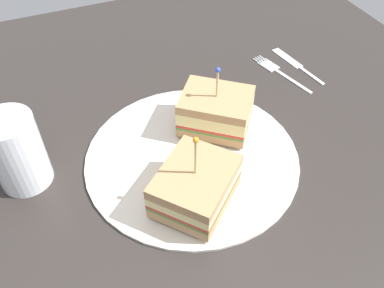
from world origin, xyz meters
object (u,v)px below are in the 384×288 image
Objects in this scene: plate at (192,156)px; fork at (276,70)px; knife at (295,63)px; sandwich_half_back at (195,186)px; sandwich_half_front at (216,111)px; drink_glass at (18,155)px.

plate is 25.78cm from fork.
knife is (13.90, -26.15, -0.23)cm from plate.
plate is at bearing 121.73° from fork.
plate is at bearing -19.92° from sandwich_half_back.
sandwich_half_front is 23.08cm from knife.
fork is at bearing -79.18° from drink_glass.
sandwich_half_back is at bearing 160.08° from plate.
knife is (0.34, -4.22, 0.00)cm from fork.
fork is at bearing -49.75° from sandwich_half_back.
sandwich_half_back is 22.90cm from drink_glass.
fork is (20.78, -24.55, -3.16)cm from sandwich_half_back.
sandwich_half_back reaches higher than drink_glass.
fork and knife have the same top height.
sandwich_half_back is 35.83cm from knife.
sandwich_half_front is 0.96× the size of fork.
sandwich_half_front is 19.23cm from fork.
sandwich_half_front is at bearing -35.58° from sandwich_half_back.
drink_glass reaches higher than plate.
knife is at bearing -79.72° from drink_glass.
fork is 4.23cm from knife.
plate is 29.61cm from knife.
plate is 2.38× the size of sandwich_half_front.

